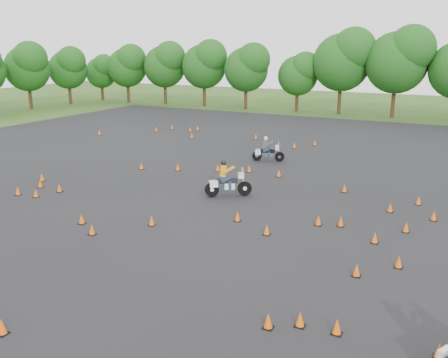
% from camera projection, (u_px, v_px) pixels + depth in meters
% --- Properties ---
extents(ground, '(140.00, 140.00, 0.00)m').
position_uv_depth(ground, '(185.00, 224.00, 23.12)').
color(ground, '#2D5119').
rests_on(ground, ground).
extents(asphalt_pad, '(62.00, 62.00, 0.00)m').
position_uv_depth(asphalt_pad, '(240.00, 191.00, 28.27)').
color(asphalt_pad, black).
rests_on(asphalt_pad, ground).
extents(treeline, '(87.30, 32.40, 10.62)m').
position_uv_depth(treeline, '(383.00, 79.00, 50.97)').
color(treeline, '#1A4B15').
rests_on(treeline, ground).
extents(traffic_cones, '(36.26, 33.23, 0.45)m').
position_uv_depth(traffic_cones, '(249.00, 187.00, 28.18)').
color(traffic_cones, '#F15B0A').
rests_on(traffic_cones, asphalt_pad).
extents(rider_grey, '(2.40, 1.38, 1.77)m').
position_uv_depth(rider_grey, '(268.00, 149.00, 35.38)').
color(rider_grey, '#42464A').
rests_on(rider_grey, ground).
extents(rider_yellow, '(2.57, 2.11, 1.99)m').
position_uv_depth(rider_yellow, '(229.00, 179.00, 27.05)').
color(rider_yellow, '#C68211').
rests_on(rider_yellow, ground).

